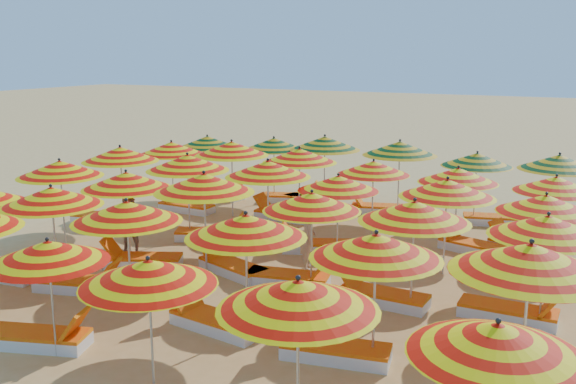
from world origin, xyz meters
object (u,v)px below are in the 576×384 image
Objects in this scene: umbrella_24 at (171,148)px; umbrella_4 at (298,295)px; umbrella_21 at (338,183)px; lounger_15 at (316,245)px; umbrella_11 at (530,258)px; umbrella_18 at (120,154)px; beachgoer_a at (308,238)px; lounger_24 at (497,219)px; lounger_13 at (104,218)px; lounger_23 at (379,208)px; umbrella_12 at (60,169)px; umbrella_33 at (400,148)px; umbrella_9 at (246,226)px; umbrella_10 at (376,246)px; umbrella_28 at (458,175)px; lounger_18 at (473,246)px; umbrella_15 at (312,202)px; lounger_11 at (381,296)px; lounger_17 at (283,214)px; lounger_22 at (309,201)px; umbrella_26 at (299,156)px; umbrella_16 at (414,212)px; umbrella_35 at (559,162)px; umbrella_29 at (556,184)px; lounger_10 at (290,278)px; lounger_7 at (333,350)px; lounger_6 at (214,321)px; umbrella_14 at (204,183)px; umbrella_19 at (188,163)px; umbrella_32 at (325,143)px; lounger_21 at (291,197)px; umbrella_22 at (447,188)px; umbrella_2 at (48,252)px; lounger_16 at (185,206)px; lounger_8 at (141,260)px; umbrella_25 at (232,149)px; umbrella_17 at (548,226)px; umbrella_31 at (274,144)px; umbrella_30 at (207,142)px; umbrella_34 at (477,160)px; umbrella_3 at (148,273)px; umbrella_13 at (126,180)px; umbrella_8 at (127,212)px; umbrella_27 at (373,168)px; umbrella_5 at (497,340)px; lounger_19 at (524,247)px; lounger_12 at (510,312)px; lounger_14 at (211,234)px; beachgoer_b at (131,227)px.

umbrella_4 is at bearing -46.03° from umbrella_24.
umbrella_21 is 1.72m from lounger_15.
umbrella_18 is (-11.19, 4.67, -0.06)m from umbrella_11.
lounger_24 is at bearing -54.99° from beachgoer_a.
lounger_13 is 6.85m from beachgoer_a.
umbrella_18 is 1.40× the size of lounger_23.
umbrella_33 is at bearing 45.03° from umbrella_12.
lounger_13 is at bearing 106.51° from umbrella_12.
umbrella_10 is (2.27, -0.03, -0.02)m from umbrella_9.
lounger_18 is at bearing -22.50° from umbrella_28.
umbrella_15 reaches higher than lounger_11.
lounger_17 is 1.87m from lounger_22.
lounger_11 is (3.95, -4.53, -1.78)m from umbrella_26.
umbrella_12 is 8.86m from umbrella_16.
umbrella_29 is at bearing -86.93° from umbrella_35.
lounger_7 is at bearing -62.79° from lounger_10.
umbrella_29 is at bearing -117.67° from lounger_6.
umbrella_14 reaches higher than umbrella_19.
lounger_21 is at bearing 171.99° from umbrella_32.
lounger_7 is (8.32, -2.56, -1.78)m from umbrella_12.
umbrella_22 is at bearing -109.72° from lounger_24.
lounger_7 is (3.95, 1.90, -1.58)m from umbrella_2.
lounger_16 is 0.95× the size of lounger_23.
lounger_13 is (-3.35, 2.47, 0.00)m from lounger_8.
umbrella_24 is 1.04× the size of umbrella_25.
lounger_8 is (-8.34, -0.53, -1.70)m from umbrella_17.
umbrella_30 is at bearing -172.51° from umbrella_31.
umbrella_9 is at bearing -150.95° from umbrella_17.
umbrella_3 is at bearing -101.19° from umbrella_34.
umbrella_10 is at bearing -37.13° from umbrella_24.
umbrella_12 is 1.45× the size of lounger_18.
lounger_10 is at bearing 158.32° from beachgoer_a.
umbrella_24 is (-2.10, 4.45, -0.01)m from umbrella_13.
umbrella_19 reaches higher than umbrella_31.
umbrella_10 reaches higher than umbrella_8.
umbrella_4 is at bearing 97.83° from lounger_11.
umbrella_17 is at bearing 48.99° from umbrella_10.
umbrella_13 is 0.97× the size of umbrella_21.
umbrella_31 is 1.17× the size of lounger_21.
umbrella_26 is 1.21× the size of umbrella_31.
umbrella_18 is 11.66m from umbrella_35.
umbrella_10 is at bearing -45.09° from umbrella_25.
lounger_17 is at bearing 175.49° from umbrella_27.
lounger_19 is at bearing 94.74° from umbrella_5.
umbrella_22 reaches higher than lounger_18.
umbrella_3 is 0.88× the size of umbrella_12.
lounger_12 and lounger_14 have the same top height.
umbrella_4 is at bearing -55.27° from beachgoer_b.
lounger_23 is at bearing 31.19° from umbrella_25.
umbrella_29 is at bearing 91.81° from umbrella_11.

